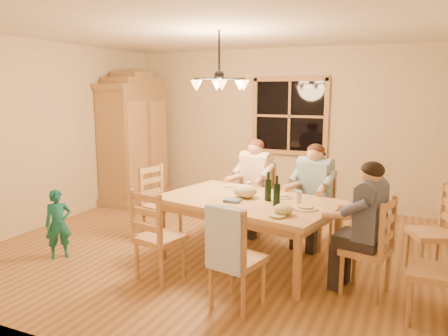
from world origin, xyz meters
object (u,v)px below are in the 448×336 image
at_px(chair_near_right, 237,274).
at_px(chair_end_left, 162,217).
at_px(adult_plaid_man, 314,182).
at_px(wine_bottle_b, 277,191).
at_px(chair_near_left, 160,251).
at_px(chandelier, 219,83).
at_px(chair_far_left, 255,212).
at_px(chair_spare_front, 432,289).
at_px(chair_far_right, 313,223).
at_px(dining_table, 248,207).
at_px(armoire, 134,143).
at_px(chair_spare_back, 430,247).
at_px(adult_woman, 255,175).
at_px(wine_bottle_a, 268,186).
at_px(child, 58,224).
at_px(adult_slate_man, 369,212).
at_px(chair_end_right, 365,264).

xyz_separation_m(chair_near_right, chair_end_left, (-1.64, 1.31, 0.00)).
bearing_deg(adult_plaid_man, wine_bottle_b, 91.57).
distance_m(chair_near_left, chair_end_left, 1.29).
relative_size(chair_end_left, adult_plaid_man, 1.13).
distance_m(chair_near_left, adult_plaid_man, 2.15).
distance_m(chandelier, adult_plaid_man, 1.73).
distance_m(chair_far_left, chair_spare_front, 2.77).
bearing_deg(chair_far_right, dining_table, 67.62).
bearing_deg(armoire, chair_end_left, -45.78).
distance_m(chair_far_right, chair_near_right, 1.88).
xyz_separation_m(chair_end_left, chair_spare_back, (3.30, 0.21, 0.00)).
bearing_deg(chair_far_left, chair_end_left, 46.74).
relative_size(adult_woman, chair_spare_back, 0.88).
height_order(chandelier, wine_bottle_a, chandelier).
distance_m(armoire, chair_far_right, 3.74).
relative_size(chair_near_left, child, 1.18).
height_order(chair_end_left, child, chair_end_left).
bearing_deg(armoire, adult_slate_man, -27.19).
bearing_deg(chair_spare_front, wine_bottle_a, 71.34).
bearing_deg(chair_far_right, chair_far_left, 0.00).
height_order(armoire, adult_plaid_man, armoire).
distance_m(chair_far_left, chair_near_left, 1.88).
distance_m(chair_far_left, wine_bottle_b, 1.50).
height_order(chair_far_right, wine_bottle_a, wine_bottle_a).
distance_m(wine_bottle_a, wine_bottle_b, 0.24).
relative_size(chair_near_left, chair_spare_back, 1.00).
height_order(chair_far_left, chair_near_left, same).
bearing_deg(chair_end_right, chandelier, 84.26).
xyz_separation_m(adult_woman, adult_plaid_man, (0.87, -0.19, 0.00)).
bearing_deg(wine_bottle_b, adult_slate_man, -7.58).
relative_size(chair_end_left, chair_spare_front, 1.00).
height_order(chair_end_right, chair_spare_front, same).
bearing_deg(wine_bottle_b, chandelier, 152.28).
distance_m(chair_end_left, adult_slate_man, 2.82).
height_order(dining_table, chair_spare_back, chair_spare_back).
xyz_separation_m(armoire, chair_spare_back, (4.87, -1.41, -0.75)).
height_order(dining_table, chair_end_left, chair_end_left).
distance_m(wine_bottle_b, chair_spare_back, 1.80).
bearing_deg(adult_plaid_man, chair_end_left, 27.98).
distance_m(armoire, chair_far_left, 2.88).
bearing_deg(wine_bottle_b, chair_spare_front, -15.93).
height_order(chair_far_left, adult_plaid_man, adult_plaid_man).
distance_m(chair_far_left, chair_near_right, 2.13).
bearing_deg(chair_spare_front, chair_near_right, 105.72).
bearing_deg(chair_near_right, wine_bottle_a, 105.28).
relative_size(adult_plaid_man, child, 1.05).
bearing_deg(chair_far_right, wine_bottle_b, 91.57).
relative_size(chair_end_right, adult_slate_man, 1.13).
relative_size(child, chair_spare_front, 0.84).
bearing_deg(chair_end_right, wine_bottle_a, 86.47).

